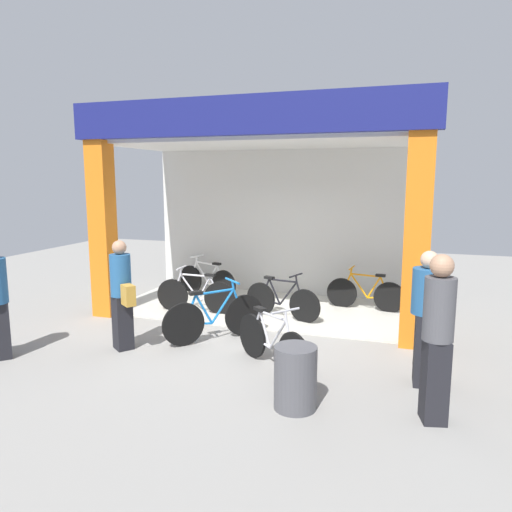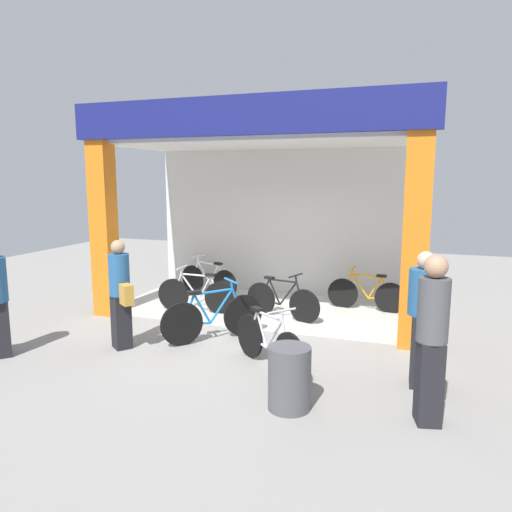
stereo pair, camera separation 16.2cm
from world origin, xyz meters
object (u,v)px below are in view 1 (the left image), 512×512
Objects in this scene: bicycle_inside_3 at (365,293)px; trash_bin at (295,378)px; bicycle_inside_0 at (207,280)px; pedestrian_1 at (426,315)px; bicycle_inside_1 at (282,300)px; pedestrian_3 at (438,337)px; bicycle_parked_1 at (214,317)px; bicycle_inside_2 at (196,295)px; pedestrian_2 at (122,294)px; bicycle_parked_0 at (272,343)px.

bicycle_inside_3 reaches higher than trash_bin.
bicycle_inside_0 is 3.40m from bicycle_inside_3.
bicycle_inside_0 is at bearing 142.88° from pedestrian_1.
bicycle_inside_0 reaches higher than bicycle_inside_1.
pedestrian_3 is (1.10, -4.16, 0.60)m from bicycle_inside_3.
pedestrian_1 is (3.10, -0.67, 0.51)m from bicycle_parked_1.
bicycle_inside_1 reaches higher than trash_bin.
bicycle_inside_0 reaches higher than bicycle_inside_3.
pedestrian_1 is at bearing 95.14° from pedestrian_3.
bicycle_inside_0 is 1.00× the size of bicycle_inside_1.
bicycle_inside_1 is at bearing 107.56° from trash_bin.
pedestrian_2 is (-0.20, -2.13, 0.49)m from bicycle_inside_2.
pedestrian_2 is (-3.24, -3.30, 0.51)m from bicycle_inside_3.
bicycle_inside_1 is 1.74m from bicycle_inside_3.
bicycle_inside_1 is 2.09× the size of trash_bin.
bicycle_parked_0 is at bearing 119.11° from trash_bin.
bicycle_inside_2 is at bearing 130.34° from trash_bin.
pedestrian_3 reaches higher than trash_bin.
bicycle_inside_3 is 4.35m from trash_bin.
bicycle_inside_1 is 0.91× the size of pedestrian_2.
bicycle_inside_0 is 0.99× the size of bicycle_inside_3.
bicycle_parked_1 is (0.95, -1.35, 0.03)m from bicycle_inside_2.
bicycle_inside_3 is 1.18× the size of bicycle_parked_0.
bicycle_inside_1 is 3.27m from pedestrian_1.
pedestrian_1 is at bearing -41.81° from bicycle_inside_1.
bicycle_parked_1 is (-1.17, 0.78, 0.03)m from bicycle_parked_0.
pedestrian_2 is (-4.25, -0.11, -0.05)m from pedestrian_1.
bicycle_inside_3 is at bearing 36.78° from bicycle_inside_1.
bicycle_inside_3 is at bearing 74.39° from bicycle_parked_0.
pedestrian_3 is at bearing -22.95° from bicycle_parked_0.
bicycle_parked_1 reaches higher than bicycle_inside_1.
bicycle_inside_0 is 0.91× the size of pedestrian_2.
bicycle_inside_3 is 3.40m from pedestrian_1.
pedestrian_2 is 2.29× the size of trash_bin.
pedestrian_2 is at bearing -87.33° from bicycle_inside_0.
pedestrian_3 is (3.19, -1.64, 0.55)m from bicycle_parked_1.
bicycle_inside_1 is at bearing 128.62° from pedestrian_3.
bicycle_inside_3 is 4.35m from pedestrian_3.
bicycle_parked_0 reaches higher than bicycle_inside_3.
bicycle_parked_1 is 0.72× the size of pedestrian_3.
trash_bin is (2.89, -1.04, -0.48)m from pedestrian_2.
pedestrian_3 reaches higher than pedestrian_2.
bicycle_inside_0 is 2.33m from bicycle_inside_1.
pedestrian_2 is (-1.84, -2.26, 0.50)m from bicycle_inside_1.
bicycle_inside_1 is at bearing 50.80° from pedestrian_2.
bicycle_inside_1 is 4.04m from pedestrian_3.
bicycle_inside_3 is (3.04, 1.17, -0.02)m from bicycle_inside_2.
bicycle_inside_2 is 3.00m from bicycle_parked_0.
bicycle_parked_0 is 1.18m from trash_bin.
pedestrian_3 reaches higher than bicycle_inside_3.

